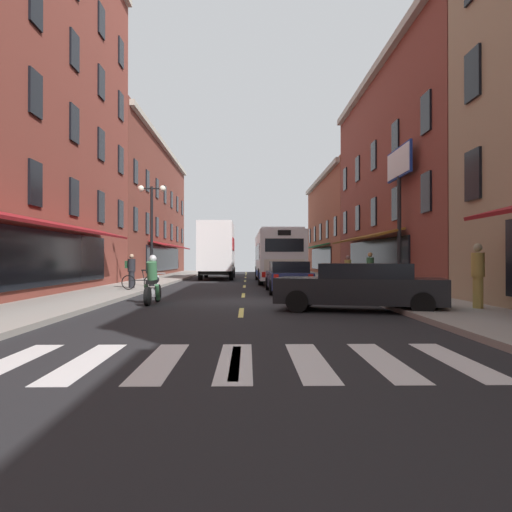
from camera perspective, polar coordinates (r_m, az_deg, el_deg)
The scene contains 18 objects.
ground_plane at distance 17.19m, azimuth -1.61°, elevation -5.60°, with size 34.80×80.00×0.10m, color black.
lane_centre_dashes at distance 16.94m, azimuth -1.62°, elevation -5.50°, with size 0.14×73.90×0.01m.
crosswalk_near at distance 7.28m, azimuth -2.48°, elevation -12.36°, with size 7.10×2.80×0.01m.
sidewalk_left at distance 18.23m, azimuth -20.56°, elevation -4.90°, with size 3.00×80.00×0.14m, color gray.
sidewalk_right at distance 18.11m, azimuth 17.48°, elevation -4.94°, with size 3.00×80.00×0.14m, color gray.
billboard_sign at distance 22.93m, azimuth 16.64°, elevation 8.67°, with size 0.40×3.26×6.44m.
transit_bus at distance 31.11m, azimuth 2.51°, elevation -0.00°, with size 2.71×11.36×3.28m.
box_truck at distance 36.17m, azimuth -4.59°, elevation 0.60°, with size 2.50×8.24×4.15m.
sedan_near at distance 47.64m, azimuth -3.84°, elevation -1.36°, with size 1.93×4.40×1.36m.
sedan_mid at distance 21.70m, azimuth 3.85°, elevation -2.47°, with size 1.91×4.80×1.41m.
sedan_far at distance 14.34m, azimuth 12.35°, elevation -3.55°, with size 5.09×3.06×1.39m.
motorcycle_rider at distance 16.62m, azimuth -12.17°, elevation -3.15°, with size 0.62×2.07×1.66m.
bicycle_near at distance 22.11m, azimuth -13.64°, elevation -2.99°, with size 1.70×0.48×0.91m.
pedestrian_near at distance 23.63m, azimuth -14.60°, elevation -1.62°, with size 0.52×0.45×1.63m.
pedestrian_mid at distance 25.70m, azimuth 10.85°, elevation -1.65°, with size 0.36×0.36×1.57m.
pedestrian_far at distance 23.94m, azimuth 13.42°, elevation -1.57°, with size 0.36×0.36×1.70m.
pedestrian_rear at distance 14.83m, azimuth 24.86°, elevation -2.02°, with size 0.36×0.36×1.82m.
street_lamp_twin at distance 25.00m, azimuth -12.29°, elevation 3.01°, with size 1.42×0.32×5.13m.
Camera 1 is at (0.19, -17.12, 1.52)m, focal length 33.67 mm.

